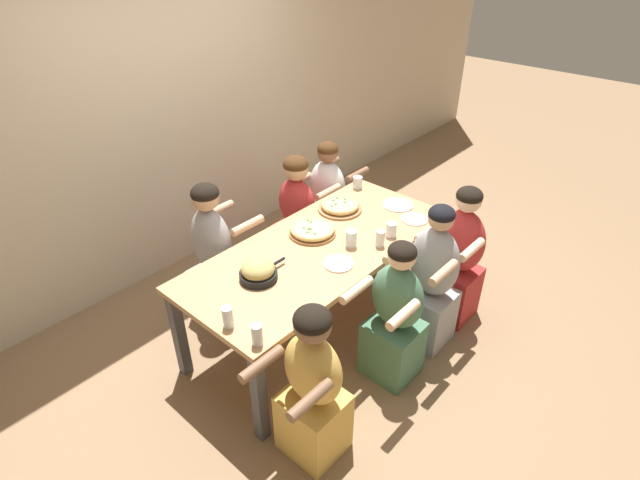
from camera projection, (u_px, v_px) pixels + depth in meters
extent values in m
plane|color=#896B4C|center=(320.00, 325.00, 3.89)|extent=(18.00, 18.00, 0.00)
cube|color=beige|center=(169.00, 81.00, 3.91)|extent=(10.00, 0.06, 3.20)
cube|color=tan|center=(320.00, 248.00, 3.50)|extent=(2.06, 0.90, 0.04)
cube|color=#4C4C51|center=(259.00, 397.00, 2.87)|extent=(0.07, 0.07, 0.70)
cube|color=#4C4C51|center=(434.00, 254.00, 4.09)|extent=(0.07, 0.07, 0.70)
cube|color=#4C4C51|center=(179.00, 334.00, 3.31)|extent=(0.07, 0.07, 0.70)
cube|color=#4C4C51|center=(359.00, 222.00, 4.53)|extent=(0.07, 0.07, 0.70)
cylinder|color=#996B42|center=(340.00, 209.00, 3.92)|extent=(0.35, 0.35, 0.02)
torus|color=#DBB26B|center=(340.00, 205.00, 3.90)|extent=(0.30, 0.30, 0.04)
cylinder|color=#E5C675|center=(340.00, 206.00, 3.90)|extent=(0.24, 0.24, 0.04)
cylinder|color=#4C7A3D|center=(345.00, 199.00, 3.95)|extent=(0.02, 0.02, 0.01)
cylinder|color=#4C7A3D|center=(337.00, 198.00, 3.97)|extent=(0.02, 0.02, 0.01)
cylinder|color=#4C7A3D|center=(345.00, 202.00, 3.91)|extent=(0.02, 0.02, 0.01)
cylinder|color=#4C7A3D|center=(333.00, 200.00, 3.93)|extent=(0.02, 0.02, 0.01)
cylinder|color=#4C7A3D|center=(332.00, 206.00, 3.86)|extent=(0.02, 0.02, 0.01)
cylinder|color=#4C7A3D|center=(336.00, 204.00, 3.89)|extent=(0.02, 0.02, 0.01)
cylinder|color=#996B42|center=(312.00, 233.00, 3.62)|extent=(0.34, 0.34, 0.02)
torus|color=#DBB26B|center=(312.00, 229.00, 3.60)|extent=(0.32, 0.32, 0.04)
cylinder|color=#E5C675|center=(312.00, 230.00, 3.61)|extent=(0.27, 0.27, 0.03)
cylinder|color=#4C7A3D|center=(308.00, 220.00, 3.68)|extent=(0.02, 0.02, 0.01)
cylinder|color=#4C7A3D|center=(304.00, 228.00, 3.59)|extent=(0.02, 0.02, 0.01)
cylinder|color=#4C7A3D|center=(315.00, 234.00, 3.52)|extent=(0.02, 0.02, 0.01)
cylinder|color=#4C7A3D|center=(311.00, 229.00, 3.57)|extent=(0.02, 0.02, 0.01)
cylinder|color=#4C7A3D|center=(309.00, 229.00, 3.58)|extent=(0.02, 0.02, 0.01)
cylinder|color=#4C7A3D|center=(311.00, 222.00, 3.66)|extent=(0.02, 0.02, 0.01)
cylinder|color=#4C7A3D|center=(308.00, 232.00, 3.54)|extent=(0.02, 0.02, 0.01)
cylinder|color=black|center=(258.00, 275.00, 3.16)|extent=(0.24, 0.24, 0.05)
cylinder|color=black|center=(278.00, 262.00, 3.26)|extent=(0.11, 0.02, 0.02)
ellipsoid|color=tan|center=(258.00, 269.00, 3.13)|extent=(0.21, 0.21, 0.12)
cylinder|color=white|center=(398.00, 205.00, 3.98)|extent=(0.24, 0.24, 0.01)
cube|color=#B7B7BC|center=(398.00, 204.00, 3.97)|extent=(0.15, 0.09, 0.01)
cylinder|color=white|center=(415.00, 219.00, 3.79)|extent=(0.20, 0.20, 0.01)
cube|color=#B7B7BC|center=(415.00, 218.00, 3.78)|extent=(0.14, 0.02, 0.01)
cylinder|color=white|center=(338.00, 264.00, 3.30)|extent=(0.20, 0.20, 0.01)
cube|color=#B7B7BC|center=(338.00, 263.00, 3.30)|extent=(0.14, 0.03, 0.01)
cylinder|color=silver|center=(228.00, 317.00, 2.77)|extent=(0.06, 0.06, 0.13)
cylinder|color=silver|center=(228.00, 321.00, 2.78)|extent=(0.05, 0.05, 0.08)
cylinder|color=silver|center=(358.00, 182.00, 4.21)|extent=(0.08, 0.08, 0.10)
cylinder|color=black|center=(358.00, 184.00, 4.22)|extent=(0.07, 0.07, 0.07)
cylinder|color=silver|center=(351.00, 239.00, 3.46)|extent=(0.08, 0.08, 0.12)
cylinder|color=black|center=(351.00, 242.00, 3.47)|extent=(0.07, 0.07, 0.06)
cylinder|color=silver|center=(391.00, 229.00, 3.57)|extent=(0.08, 0.08, 0.11)
cylinder|color=silver|center=(391.00, 231.00, 3.58)|extent=(0.07, 0.07, 0.07)
cylinder|color=silver|center=(257.00, 335.00, 2.66)|extent=(0.06, 0.06, 0.13)
cylinder|color=silver|center=(257.00, 337.00, 2.66)|extent=(0.05, 0.05, 0.10)
cylinder|color=silver|center=(380.00, 238.00, 3.46)|extent=(0.06, 0.06, 0.12)
cylinder|color=silver|center=(380.00, 240.00, 3.47)|extent=(0.06, 0.06, 0.08)
cube|color=#B22D2D|center=(452.00, 291.00, 3.90)|extent=(0.32, 0.34, 0.43)
ellipsoid|color=#B22D2D|center=(461.00, 241.00, 3.65)|extent=(0.24, 0.36, 0.51)
sphere|color=beige|center=(469.00, 200.00, 3.46)|extent=(0.18, 0.18, 0.18)
ellipsoid|color=black|center=(470.00, 196.00, 3.45)|extent=(0.19, 0.19, 0.13)
cylinder|color=beige|center=(472.00, 250.00, 3.37)|extent=(0.28, 0.06, 0.06)
cylinder|color=beige|center=(428.00, 232.00, 3.56)|extent=(0.28, 0.06, 0.06)
cube|color=gold|center=(314.00, 422.00, 2.89)|extent=(0.32, 0.34, 0.43)
ellipsoid|color=gold|center=(313.00, 369.00, 2.65)|extent=(0.24, 0.36, 0.45)
sphere|color=brown|center=(312.00, 325.00, 2.48)|extent=(0.20, 0.20, 0.20)
ellipsoid|color=black|center=(312.00, 320.00, 2.46)|extent=(0.20, 0.20, 0.14)
cylinder|color=brown|center=(310.00, 400.00, 2.38)|extent=(0.28, 0.06, 0.06)
cylinder|color=brown|center=(262.00, 364.00, 2.57)|extent=(0.28, 0.06, 0.06)
cube|color=#B22D2D|center=(298.00, 246.00, 4.44)|extent=(0.32, 0.34, 0.43)
ellipsoid|color=#B22D2D|center=(297.00, 203.00, 4.20)|extent=(0.24, 0.36, 0.44)
sphere|color=tan|center=(296.00, 168.00, 4.03)|extent=(0.21, 0.21, 0.21)
ellipsoid|color=#422814|center=(296.00, 164.00, 4.01)|extent=(0.21, 0.21, 0.14)
cylinder|color=tan|center=(299.00, 180.00, 4.38)|extent=(0.28, 0.06, 0.06)
cylinder|color=tan|center=(328.00, 192.00, 4.19)|extent=(0.28, 0.06, 0.06)
cube|color=#99999E|center=(426.00, 315.00, 3.67)|extent=(0.32, 0.34, 0.43)
ellipsoid|color=#99999E|center=(435.00, 262.00, 3.40)|extent=(0.24, 0.36, 0.53)
sphere|color=tan|center=(441.00, 218.00, 3.21)|extent=(0.17, 0.17, 0.17)
ellipsoid|color=black|center=(442.00, 214.00, 3.20)|extent=(0.18, 0.18, 0.12)
cylinder|color=tan|center=(444.00, 273.00, 3.12)|extent=(0.28, 0.06, 0.06)
cylinder|color=tan|center=(398.00, 252.00, 3.31)|extent=(0.28, 0.06, 0.06)
cube|color=#477556|center=(392.00, 348.00, 3.39)|extent=(0.32, 0.34, 0.43)
ellipsoid|color=#477556|center=(397.00, 297.00, 3.14)|extent=(0.24, 0.36, 0.46)
sphere|color=beige|center=(402.00, 256.00, 2.97)|extent=(0.18, 0.18, 0.18)
ellipsoid|color=black|center=(402.00, 252.00, 2.96)|extent=(0.18, 0.18, 0.12)
cylinder|color=beige|center=(403.00, 315.00, 2.87)|extent=(0.28, 0.06, 0.06)
cylinder|color=beige|center=(357.00, 290.00, 3.06)|extent=(0.28, 0.06, 0.06)
cube|color=#99999E|center=(219.00, 293.00, 3.88)|extent=(0.32, 0.34, 0.43)
ellipsoid|color=#99999E|center=(212.00, 241.00, 3.62)|extent=(0.24, 0.36, 0.54)
sphere|color=tan|center=(205.00, 197.00, 3.42)|extent=(0.19, 0.19, 0.19)
ellipsoid|color=black|center=(205.00, 193.00, 3.40)|extent=(0.20, 0.20, 0.14)
cylinder|color=tan|center=(217.00, 210.00, 3.78)|extent=(0.28, 0.06, 0.06)
cylinder|color=tan|center=(247.00, 225.00, 3.59)|extent=(0.28, 0.06, 0.06)
cube|color=silver|center=(327.00, 229.00, 4.69)|extent=(0.32, 0.34, 0.43)
ellipsoid|color=silver|center=(327.00, 186.00, 4.44)|extent=(0.24, 0.36, 0.47)
sphere|color=brown|center=(328.00, 152.00, 4.27)|extent=(0.18, 0.18, 0.18)
ellipsoid|color=#422814|center=(328.00, 149.00, 4.25)|extent=(0.18, 0.18, 0.13)
cylinder|color=brown|center=(328.00, 164.00, 4.62)|extent=(0.28, 0.06, 0.06)
cylinder|color=brown|center=(357.00, 175.00, 4.43)|extent=(0.28, 0.06, 0.06)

